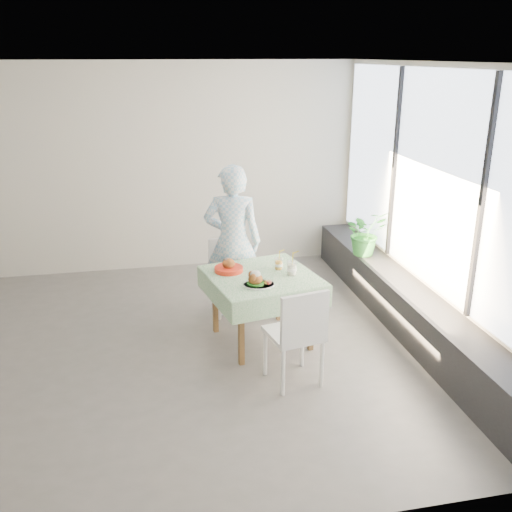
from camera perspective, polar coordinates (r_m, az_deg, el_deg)
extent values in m
plane|color=#5A5756|center=(5.98, -10.73, -9.47)|extent=(6.00, 6.00, 0.00)
plane|color=white|center=(5.25, -12.73, 18.38)|extent=(6.00, 6.00, 0.00)
cube|color=beige|center=(7.88, -11.82, 8.42)|extent=(6.00, 0.02, 2.80)
cube|color=beige|center=(3.11, -11.19, -8.96)|extent=(6.00, 0.02, 2.80)
cube|color=beige|center=(6.20, 17.36, 4.96)|extent=(0.02, 5.00, 2.80)
cube|color=#D1E0F9|center=(6.13, 17.35, 7.22)|extent=(0.01, 4.80, 2.18)
cube|color=black|center=(6.48, 14.78, -4.97)|extent=(0.40, 4.80, 0.50)
cube|color=brown|center=(5.82, 0.58, -2.21)|extent=(1.06, 1.06, 0.04)
cube|color=white|center=(5.81, 0.58, -1.97)|extent=(1.23, 1.23, 0.01)
cube|color=white|center=(6.60, -2.63, -2.11)|extent=(0.45, 0.45, 0.04)
cube|color=white|center=(6.69, -3.08, 0.20)|extent=(0.40, 0.08, 0.40)
cube|color=white|center=(5.21, 3.78, -7.76)|extent=(0.53, 0.53, 0.04)
cube|color=white|center=(4.94, 4.91, -6.20)|extent=(0.45, 0.13, 0.45)
imported|color=#8FC5E5|center=(6.38, -2.34, 1.42)|extent=(0.72, 0.56, 1.76)
cylinder|color=white|center=(5.54, 0.30, -2.89)|extent=(0.31, 0.31, 0.02)
cylinder|color=#134B12|center=(5.53, -0.05, -2.78)|extent=(0.17, 0.17, 0.02)
ellipsoid|color=#985724|center=(5.51, -0.05, -2.31)|extent=(0.14, 0.13, 0.11)
ellipsoid|color=white|center=(5.49, -0.05, -1.83)|extent=(0.10, 0.10, 0.07)
cylinder|color=#A3200F|center=(5.54, 1.29, -2.66)|extent=(0.05, 0.05, 0.03)
cylinder|color=white|center=(5.94, 2.28, -0.80)|extent=(0.08, 0.08, 0.12)
cylinder|color=orange|center=(5.95, 2.28, -0.92)|extent=(0.07, 0.07, 0.09)
cylinder|color=white|center=(5.92, 2.29, -0.24)|extent=(0.09, 0.09, 0.01)
cylinder|color=yellow|center=(5.91, 2.35, 0.15)|extent=(0.01, 0.03, 0.16)
cylinder|color=white|center=(5.80, 3.60, -1.23)|extent=(0.10, 0.10, 0.14)
cylinder|color=white|center=(5.81, 3.60, -1.38)|extent=(0.09, 0.09, 0.10)
cylinder|color=white|center=(5.78, 3.62, -0.55)|extent=(0.10, 0.10, 0.01)
cylinder|color=yellow|center=(5.76, 3.69, -0.08)|extent=(0.01, 0.04, 0.19)
cylinder|color=red|center=(5.90, -2.75, -1.32)|extent=(0.30, 0.30, 0.05)
cylinder|color=white|center=(5.90, -2.75, -1.21)|extent=(0.25, 0.25, 0.02)
ellipsoid|color=#985724|center=(5.88, -2.76, -0.76)|extent=(0.13, 0.13, 0.11)
imported|color=#2B8138|center=(7.17, 10.88, 2.31)|extent=(0.59, 0.54, 0.57)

